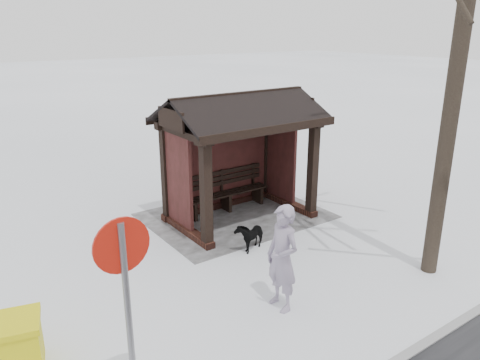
# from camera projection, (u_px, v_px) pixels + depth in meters

# --- Properties ---
(ground) EXTENTS (120.00, 120.00, 0.00)m
(ground) POSITION_uv_depth(u_px,v_px,m) (240.00, 218.00, 11.50)
(ground) COLOR white
(ground) RESTS_ON ground
(kerb) EXTENTS (120.00, 0.15, 0.06)m
(kerb) POSITION_uv_depth(u_px,v_px,m) (446.00, 331.00, 7.24)
(kerb) COLOR gray
(kerb) RESTS_ON ground
(trampled_patch) EXTENTS (4.20, 3.20, 0.02)m
(trampled_patch) POSITION_uv_depth(u_px,v_px,m) (236.00, 216.00, 11.65)
(trampled_patch) COLOR #949499
(trampled_patch) RESTS_ON ground
(bus_shelter) EXTENTS (3.60, 2.40, 3.09)m
(bus_shelter) POSITION_uv_depth(u_px,v_px,m) (236.00, 131.00, 10.94)
(bus_shelter) COLOR #371A14
(bus_shelter) RESTS_ON ground
(pedestrian) EXTENTS (0.45, 0.67, 1.82)m
(pedestrian) POSITION_uv_depth(u_px,v_px,m) (282.00, 258.00, 7.60)
(pedestrian) COLOR #978AA2
(pedestrian) RESTS_ON ground
(dog) EXTENTS (0.83, 0.60, 0.64)m
(dog) POSITION_uv_depth(u_px,v_px,m) (250.00, 235.00, 9.85)
(dog) COLOR black
(dog) RESTS_ON ground
(grit_bin) EXTENTS (1.16, 0.92, 0.78)m
(grit_bin) POSITION_uv_depth(u_px,v_px,m) (3.00, 348.00, 6.27)
(grit_bin) COLOR #D2C90C
(grit_bin) RESTS_ON ground
(road_sign) EXTENTS (0.66, 0.10, 2.57)m
(road_sign) POSITION_uv_depth(u_px,v_px,m) (125.00, 279.00, 5.18)
(road_sign) COLOR slate
(road_sign) RESTS_ON ground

